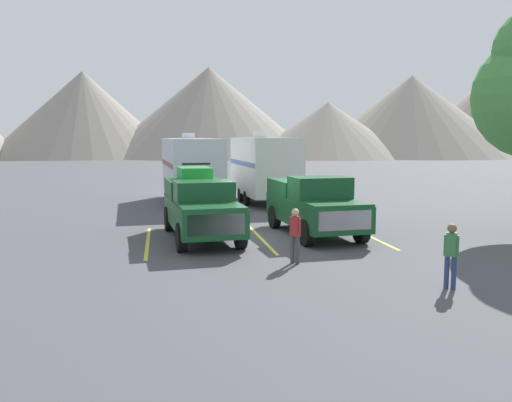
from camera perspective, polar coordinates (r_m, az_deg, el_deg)
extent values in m
plane|color=#47474C|center=(19.02, 0.38, -3.85)|extent=(240.00, 240.00, 0.00)
cube|color=#144723|center=(18.60, -5.84, -1.30)|extent=(2.50, 5.82, 0.89)
cube|color=#144723|center=(16.54, -4.75, -0.61)|extent=(2.08, 1.74, 0.08)
cube|color=#144723|center=(18.00, -5.62, 1.01)|extent=(2.03, 1.63, 0.71)
cube|color=slate|center=(17.42, -5.31, 0.93)|extent=(1.80, 0.35, 0.53)
cube|color=#144723|center=(20.01, -6.56, 1.43)|extent=(2.20, 2.76, 0.61)
cube|color=silver|center=(15.86, -4.24, -2.54)|extent=(1.73, 0.20, 0.63)
cylinder|color=black|center=(16.98, -1.67, -3.58)|extent=(0.36, 0.93, 0.91)
cylinder|color=black|center=(16.66, -7.96, -3.85)|extent=(0.36, 0.93, 0.91)
cylinder|color=black|center=(20.70, -4.11, -1.70)|extent=(0.36, 0.93, 0.91)
cylinder|color=black|center=(20.44, -9.27, -1.89)|extent=(0.36, 0.93, 0.91)
cube|color=green|center=(19.97, -6.58, 2.94)|extent=(1.25, 1.76, 0.45)
cylinder|color=black|center=(19.48, -5.00, 2.85)|extent=(0.22, 0.45, 0.44)
cylinder|color=black|center=(19.34, -7.68, 2.78)|extent=(0.22, 0.45, 0.44)
cylinder|color=black|center=(20.61, -5.55, 3.06)|extent=(0.22, 0.45, 0.44)
cylinder|color=black|center=(20.48, -8.08, 3.00)|extent=(0.22, 0.45, 0.44)
cube|color=black|center=(19.48, -6.40, 3.95)|extent=(1.02, 0.16, 0.08)
cube|color=#144723|center=(19.38, 6.27, -1.03)|extent=(2.53, 5.47, 0.88)
cube|color=#144723|center=(17.56, 8.53, -0.30)|extent=(2.13, 1.65, 0.08)
cube|color=#144723|center=(18.84, 6.83, 1.34)|extent=(2.08, 1.54, 0.82)
cube|color=slate|center=(18.33, 7.46, 1.30)|extent=(1.86, 0.38, 0.60)
cube|color=#144723|center=(20.63, 4.86, 1.49)|extent=(2.25, 2.61, 0.57)
cube|color=silver|center=(16.98, 9.46, -2.06)|extent=(1.78, 0.21, 0.62)
cylinder|color=black|center=(18.20, 11.15, -3.05)|extent=(0.35, 0.91, 0.89)
cylinder|color=black|center=(17.44, 5.42, -3.37)|extent=(0.35, 0.91, 0.89)
cylinder|color=black|center=(21.46, 6.92, -1.47)|extent=(0.35, 0.91, 0.89)
cylinder|color=black|center=(20.82, 1.98, -1.67)|extent=(0.35, 0.91, 0.89)
cube|color=gold|center=(18.44, -11.46, -4.31)|extent=(0.12, 5.50, 0.01)
cube|color=gold|center=(18.75, 0.54, -3.99)|extent=(0.12, 5.50, 0.01)
cube|color=gold|center=(19.83, 11.68, -3.54)|extent=(0.12, 5.50, 0.01)
cube|color=silver|center=(28.77, -6.92, 3.73)|extent=(2.99, 7.51, 2.90)
cube|color=brown|center=(28.64, -9.47, 3.96)|extent=(0.46, 7.06, 0.24)
cube|color=silver|center=(29.82, -7.22, 6.91)|extent=(0.64, 0.74, 0.30)
cube|color=#333333|center=(24.69, -5.68, -0.65)|extent=(0.19, 1.21, 0.12)
cylinder|color=black|center=(28.19, -4.30, 0.42)|extent=(0.27, 0.77, 0.76)
cylinder|color=black|center=(27.91, -9.04, 0.29)|extent=(0.27, 0.77, 0.76)
cylinder|color=black|center=(29.93, -4.86, 0.79)|extent=(0.27, 0.77, 0.76)
cylinder|color=black|center=(29.66, -9.32, 0.67)|extent=(0.27, 0.77, 0.76)
cube|color=silver|center=(28.48, 0.93, 3.79)|extent=(2.87, 6.26, 2.95)
cube|color=#4C6B99|center=(28.18, -1.55, 4.06)|extent=(0.39, 5.86, 0.24)
cube|color=silver|center=(29.32, 0.48, 7.06)|extent=(0.64, 0.74, 0.30)
cube|color=#333333|center=(25.12, 3.02, -0.50)|extent=(0.19, 1.21, 0.12)
cylinder|color=black|center=(28.22, 3.55, 0.44)|extent=(0.27, 0.77, 0.76)
cylinder|color=black|center=(27.63, -0.99, 0.31)|extent=(0.27, 0.77, 0.76)
cylinder|color=black|center=(29.62, 2.71, 0.75)|extent=(0.27, 0.77, 0.76)
cylinder|color=black|center=(29.06, -1.63, 0.63)|extent=(0.27, 0.77, 0.76)
cylinder|color=navy|center=(13.35, 20.32, -7.21)|extent=(0.11, 0.11, 0.78)
cylinder|color=navy|center=(13.37, 19.64, -7.16)|extent=(0.11, 0.11, 0.78)
cube|color=#33723F|center=(13.22, 20.10, -4.38)|extent=(0.29, 0.28, 0.55)
sphere|color=brown|center=(13.16, 20.17, -2.75)|extent=(0.21, 0.21, 0.21)
cylinder|color=#33723F|center=(13.21, 20.63, -4.53)|extent=(0.09, 0.09, 0.50)
cylinder|color=#33723F|center=(13.24, 19.56, -4.46)|extent=(0.09, 0.09, 0.50)
cylinder|color=#3F3F42|center=(15.09, 3.91, -5.17)|extent=(0.11, 0.11, 0.79)
cylinder|color=#3F3F42|center=(15.02, 4.45, -5.24)|extent=(0.11, 0.11, 0.79)
cube|color=maroon|center=(14.93, 4.20, -2.68)|extent=(0.29, 0.29, 0.56)
sphere|color=tan|center=(14.87, 4.21, -1.22)|extent=(0.21, 0.21, 0.21)
cylinder|color=maroon|center=(14.99, 3.78, -2.74)|extent=(0.09, 0.09, 0.50)
cylinder|color=maroon|center=(14.88, 4.63, -2.83)|extent=(0.09, 0.09, 0.50)
cone|color=gray|center=(99.73, -17.87, 8.80)|extent=(32.65, 32.65, 14.88)
cone|color=gray|center=(97.71, -5.01, 9.43)|extent=(38.77, 38.77, 15.86)
cone|color=gray|center=(93.06, 7.66, 7.53)|extent=(28.64, 28.64, 9.38)
cone|color=gray|center=(103.00, 16.19, 8.70)|extent=(38.79, 38.79, 14.59)
cone|color=gray|center=(117.24, 23.83, 8.42)|extent=(38.84, 38.84, 15.74)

